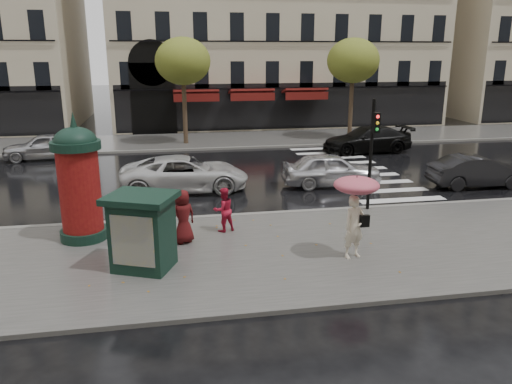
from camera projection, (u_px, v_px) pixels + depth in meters
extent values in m
plane|color=black|center=(279.00, 247.00, 15.25)|extent=(160.00, 160.00, 0.00)
cube|color=#474744|center=(283.00, 251.00, 14.76)|extent=(90.00, 7.00, 0.12)
cube|color=#474744|center=(216.00, 140.00, 33.22)|extent=(90.00, 6.00, 0.12)
cube|color=slate|center=(261.00, 214.00, 18.07)|extent=(90.00, 0.25, 0.14)
cube|color=slate|center=(221.00, 148.00, 30.38)|extent=(90.00, 0.25, 0.14)
cube|color=silver|center=(352.00, 169.00, 25.38)|extent=(3.60, 11.75, 0.01)
cylinder|color=#38281C|center=(185.00, 104.00, 31.24)|extent=(0.28, 0.28, 5.20)
ellipsoid|color=#52621F|center=(183.00, 61.00, 30.54)|extent=(3.40, 3.40, 2.89)
cylinder|color=#38281C|center=(351.00, 101.00, 33.15)|extent=(0.28, 0.28, 5.20)
ellipsoid|color=#52621F|center=(353.00, 60.00, 32.44)|extent=(3.40, 3.40, 2.89)
imported|color=#F4E4C9|center=(354.00, 227.00, 13.97)|extent=(0.76, 0.61, 1.82)
cylinder|color=black|center=(355.00, 206.00, 13.80)|extent=(0.02, 0.02, 1.15)
ellipsoid|color=#DB2971|center=(357.00, 185.00, 13.64)|extent=(1.26, 1.26, 0.44)
cone|color=black|center=(357.00, 176.00, 13.57)|extent=(0.04, 0.04, 0.10)
cube|color=black|center=(365.00, 221.00, 13.90)|extent=(0.27, 0.12, 0.34)
imported|color=red|center=(224.00, 210.00, 16.08)|extent=(0.86, 0.77, 1.45)
imported|color=#4D0F10|center=(183.00, 217.00, 15.07)|extent=(0.97, 0.84, 1.67)
cylinder|color=black|center=(84.00, 234.00, 15.59)|extent=(1.43, 1.43, 0.31)
cylinder|color=maroon|center=(80.00, 190.00, 15.20)|extent=(1.22, 1.22, 2.55)
cylinder|color=black|center=(76.00, 145.00, 14.82)|extent=(1.47, 1.47, 0.26)
ellipsoid|color=black|center=(75.00, 142.00, 14.80)|extent=(1.27, 1.27, 0.89)
cone|color=black|center=(73.00, 119.00, 14.62)|extent=(0.20, 0.20, 0.46)
cylinder|color=black|center=(371.00, 155.00, 18.01)|extent=(0.12, 0.12, 4.05)
cube|color=black|center=(376.00, 123.00, 17.48)|extent=(0.27, 0.21, 0.71)
cube|color=black|center=(143.00, 235.00, 13.25)|extent=(1.79, 1.65, 1.89)
cube|color=black|center=(140.00, 198.00, 12.97)|extent=(2.14, 2.00, 0.16)
imported|color=silver|center=(331.00, 169.00, 22.03)|extent=(4.45, 2.01, 1.48)
imported|color=black|center=(478.00, 171.00, 21.88)|extent=(4.32, 1.71, 1.40)
imported|color=silver|center=(185.00, 174.00, 21.24)|extent=(5.43, 2.56, 1.50)
imported|color=black|center=(367.00, 140.00, 29.38)|extent=(5.36, 2.40, 1.53)
imported|color=#B1B1B6|center=(44.00, 146.00, 27.49)|extent=(4.46, 2.20, 1.46)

